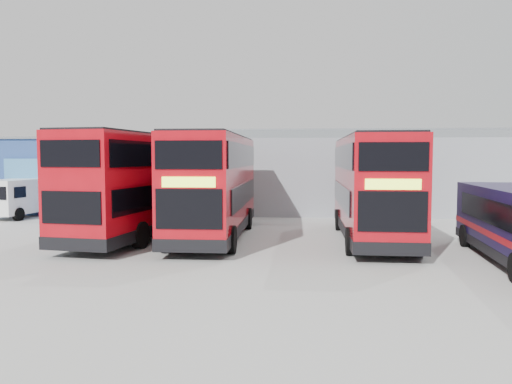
% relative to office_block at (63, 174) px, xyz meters
% --- Properties ---
extents(ground_plane, '(120.00, 120.00, 0.00)m').
position_rel_office_block_xyz_m(ground_plane, '(14.00, -17.99, -2.58)').
color(ground_plane, '#A5A5A0').
rests_on(ground_plane, ground).
extents(office_block, '(12.30, 8.32, 5.12)m').
position_rel_office_block_xyz_m(office_block, '(0.00, 0.00, 0.00)').
color(office_block, navy).
rests_on(office_block, ground).
extents(maintenance_shed, '(30.50, 12.00, 5.89)m').
position_rel_office_block_xyz_m(maintenance_shed, '(22.00, 2.01, 0.02)').
color(maintenance_shed, '#8E939B').
rests_on(maintenance_shed, ground).
extents(double_decker_left, '(4.51, 11.79, 4.88)m').
position_rel_office_block_xyz_m(double_decker_left, '(9.50, -12.05, -0.15)').
color(double_decker_left, '#B00A14').
rests_on(double_decker_left, ground).
extents(double_decker_centre, '(3.02, 11.44, 4.82)m').
position_rel_office_block_xyz_m(double_decker_centre, '(13.00, -12.02, -0.18)').
color(double_decker_centre, '#B00A14').
rests_on(double_decker_centre, ground).
extents(double_decker_right, '(3.10, 11.28, 4.73)m').
position_rel_office_block_xyz_m(double_decker_right, '(20.27, -12.15, -0.22)').
color(double_decker_right, '#B00A14').
rests_on(double_decker_right, ground).
extents(panel_van, '(3.07, 5.81, 2.42)m').
position_rel_office_block_xyz_m(panel_van, '(-0.39, -4.73, -1.23)').
color(panel_van, white).
rests_on(panel_van, ground).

